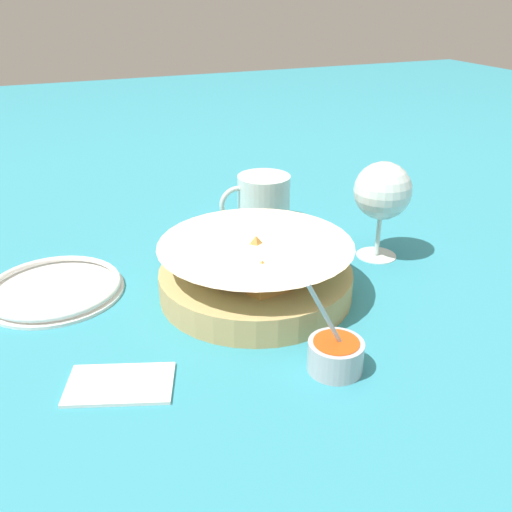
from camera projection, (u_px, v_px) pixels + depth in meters
ground_plane at (254, 292)px, 0.80m from camera, size 4.00×4.00×0.00m
food_basket at (257, 272)px, 0.78m from camera, size 0.27×0.27×0.09m
sauce_cup at (335, 354)px, 0.63m from camera, size 0.07×0.06×0.12m
wine_glass at (382, 193)px, 0.86m from camera, size 0.09×0.09×0.15m
beer_mug at (263, 203)px, 1.00m from camera, size 0.13×0.09×0.09m
side_plate at (54, 288)px, 0.80m from camera, size 0.19×0.19×0.01m
napkin at (120, 383)px, 0.61m from camera, size 0.13×0.10×0.01m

